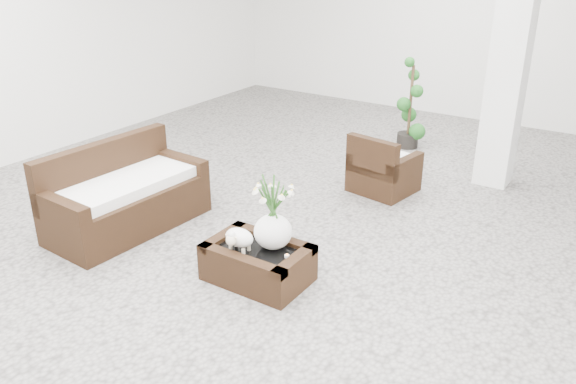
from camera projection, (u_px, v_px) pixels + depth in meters
The scene contains 9 objects.
ground at pixel (293, 245), 5.91m from camera, with size 11.00×11.00×0.00m, color gray.
column at pixel (513, 42), 6.76m from camera, with size 0.40×0.40×3.50m, color white.
coffee_table at pixel (258, 264), 5.25m from camera, with size 0.90×0.60×0.31m, color #321D0E.
sheep_figurine at pixel (239, 239), 5.13m from camera, with size 0.28×0.23×0.21m, color white.
planter_narcissus at pixel (273, 207), 5.06m from camera, with size 0.44×0.44×0.80m, color white, non-canonical shape.
tealight at pixel (287, 256), 5.05m from camera, with size 0.04×0.04×0.03m, color white.
armchair at pixel (385, 163), 7.05m from camera, with size 0.68×0.65×0.73m, color #321D0E.
loveseat at pixel (126, 189), 6.11m from camera, with size 1.67×0.80×0.89m, color #321D0E.
topiary at pixel (410, 104), 8.45m from camera, with size 0.35×0.35×1.30m, color #194C18, non-canonical shape.
Camera 1 is at (2.81, -4.38, 2.84)m, focal length 36.55 mm.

